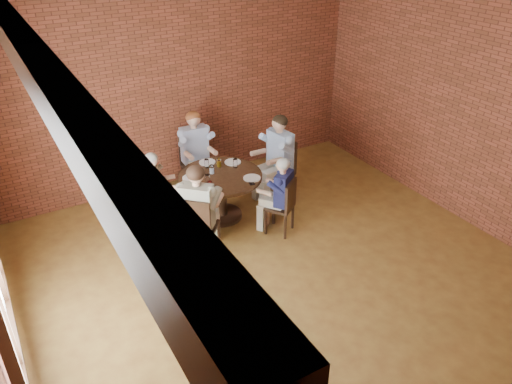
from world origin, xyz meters
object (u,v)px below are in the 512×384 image
chair_c (153,198)px  diner_d (199,211)px  chair_b (195,160)px  chair_d (198,226)px  diner_e (280,196)px  diner_c (157,190)px  smartphone (251,182)px  diner_a (277,157)px  dining_table (221,188)px  chair_a (281,165)px  diner_b (196,152)px  chair_e (284,205)px

chair_c → diner_d: 1.06m
chair_b → chair_c: bearing=-139.0°
chair_d → diner_e: size_ratio=0.80×
chair_c → diner_c: size_ratio=0.72×
chair_c → smartphone: (1.27, -0.74, 0.27)m
diner_e → chair_c: bearing=-70.6°
diner_a → smartphone: 1.03m
diner_c → diner_a: bearing=-76.8°
diner_a → diner_c: 2.03m
diner_c → chair_b: bearing=-33.3°
dining_table → diner_e: size_ratio=1.04×
chair_c → chair_d: (0.25, -1.06, 0.04)m
chair_a → diner_b: (-1.16, 0.83, 0.17)m
diner_b → smartphone: diner_b is taller
smartphone → diner_d: bearing=-149.4°
chair_d → diner_d: 0.20m
dining_table → diner_b: (0.05, 1.00, 0.17)m
dining_table → chair_d: (-0.73, -0.77, -0.01)m
chair_d → diner_d: size_ratio=0.70×
chair_c → smartphone: 1.49m
chair_e → dining_table: bearing=-90.0°
chair_a → diner_a: size_ratio=0.69×
diner_b → chair_c: diner_b is taller
chair_e → smartphone: bearing=-86.2°
diner_a → smartphone: bearing=-61.7°
diner_b → chair_d: (-0.79, -1.78, -0.18)m
diner_c → chair_d: size_ratio=1.25×
dining_table → diner_c: 0.96m
dining_table → chair_c: chair_c is taller
chair_c → chair_d: size_ratio=0.90×
diner_c → diner_e: (1.49, -1.05, -0.00)m
chair_a → diner_b: bearing=-133.8°
diner_e → diner_a: bearing=-155.6°
diner_a → diner_e: bearing=-37.9°
diner_b → diner_c: (-0.97, -0.74, -0.09)m
dining_table → chair_b: size_ratio=1.30×
chair_c → diner_c: 0.15m
diner_a → dining_table: bearing=-90.0°
chair_d → chair_e: chair_d is taller
dining_table → chair_b: (0.06, 1.10, -0.00)m
chair_c → diner_e: size_ratio=0.72×
chair_b → diner_d: diner_d is taller
diner_d → chair_e: (1.28, -0.14, -0.22)m
diner_e → smartphone: bearing=-85.6°
diner_e → chair_e: bearing=90.0°
diner_a → diner_d: bearing=-72.3°
chair_a → diner_b: 1.43m
diner_a → chair_e: (-0.50, -1.01, -0.23)m
diner_c → smartphone: 1.41m
dining_table → diner_a: diner_a is taller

